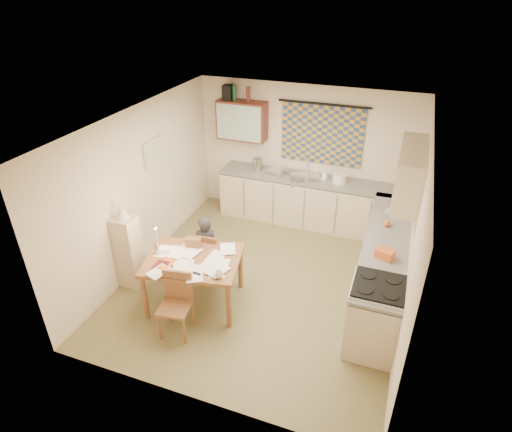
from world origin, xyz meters
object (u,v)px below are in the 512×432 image
at_px(stove, 374,316).
at_px(shelf_stand, 129,252).
at_px(chair_far, 210,263).
at_px(person, 206,249).
at_px(counter_back, 308,201).
at_px(counter_right, 383,267).
at_px(dining_table, 195,280).

distance_m(stove, shelf_stand, 3.54).
relative_size(chair_far, person, 0.77).
relative_size(counter_back, counter_right, 1.12).
distance_m(chair_far, shelf_stand, 1.22).
bearing_deg(person, dining_table, 71.78).
relative_size(counter_right, shelf_stand, 2.58).
bearing_deg(counter_back, shelf_stand, -127.10).
bearing_deg(dining_table, counter_right, 13.17).
height_order(person, shelf_stand, shelf_stand).
xyz_separation_m(counter_back, shelf_stand, (-2.03, -2.69, 0.12)).
bearing_deg(stove, person, 168.20).
xyz_separation_m(counter_back, person, (-1.03, -2.19, 0.09)).
distance_m(dining_table, shelf_stand, 1.11).
height_order(counter_right, stove, stove).
xyz_separation_m(stove, chair_far, (-2.49, 0.57, -0.23)).
bearing_deg(counter_back, person, -115.14).
bearing_deg(shelf_stand, chair_far, 27.27).
xyz_separation_m(counter_right, dining_table, (-2.45, -1.12, -0.07)).
distance_m(counter_right, person, 2.60).
bearing_deg(stove, dining_table, -179.55).
distance_m(person, shelf_stand, 1.12).
distance_m(counter_back, shelf_stand, 3.37).
bearing_deg(chair_far, person, 42.41).
bearing_deg(stove, counter_back, 119.03).
height_order(stove, shelf_stand, shelf_stand).
relative_size(stove, person, 0.89).
bearing_deg(stove, chair_far, 167.05).
xyz_separation_m(counter_right, person, (-2.54, -0.57, 0.09)).
bearing_deg(shelf_stand, person, 26.29).
distance_m(counter_back, dining_table, 2.90).
height_order(counter_back, stove, stove).
relative_size(dining_table, shelf_stand, 1.25).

